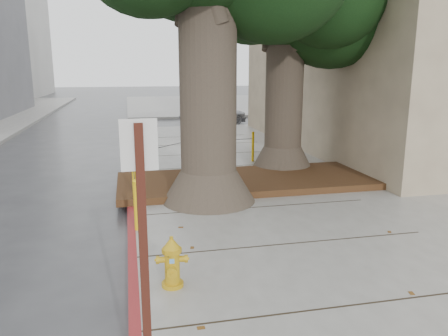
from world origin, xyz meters
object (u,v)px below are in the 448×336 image
at_px(signpost, 145,272).
at_px(car_red, 324,110).
at_px(fire_hydrant, 172,262).
at_px(car_silver, 213,113).

height_order(signpost, car_red, signpost).
distance_m(fire_hydrant, car_silver, 18.73).
height_order(signpost, car_silver, signpost).
bearing_deg(signpost, car_silver, 75.15).
bearing_deg(signpost, fire_hydrant, 77.84).
bearing_deg(car_red, signpost, 150.47).
distance_m(car_silver, car_red, 7.00).
xyz_separation_m(car_silver, car_red, (6.96, 0.76, -0.05)).
bearing_deg(car_red, car_silver, 94.79).
relative_size(fire_hydrant, signpost, 0.28).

